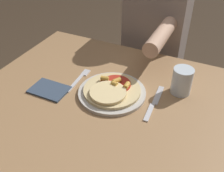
# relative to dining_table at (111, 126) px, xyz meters

# --- Properties ---
(dining_table) EXTENTS (1.12, 0.89, 0.78)m
(dining_table) POSITION_rel_dining_table_xyz_m (0.00, 0.00, 0.00)
(dining_table) COLOR #9E754C
(dining_table) RESTS_ON ground_plane
(plate) EXTENTS (0.27, 0.27, 0.01)m
(plate) POSITION_rel_dining_table_xyz_m (-0.02, 0.06, 0.12)
(plate) COLOR beige
(plate) RESTS_ON dining_table
(pizza) EXTENTS (0.23, 0.23, 0.04)m
(pizza) POSITION_rel_dining_table_xyz_m (-0.02, 0.05, 0.14)
(pizza) COLOR #E0C689
(pizza) RESTS_ON plate
(fork) EXTENTS (0.03, 0.18, 0.00)m
(fork) POSITION_rel_dining_table_xyz_m (-0.19, 0.09, 0.12)
(fork) COLOR silver
(fork) RESTS_ON dining_table
(knife) EXTENTS (0.03, 0.22, 0.00)m
(knife) POSITION_rel_dining_table_xyz_m (0.15, 0.07, 0.12)
(knife) COLOR silver
(knife) RESTS_ON dining_table
(drinking_glass) EXTENTS (0.08, 0.08, 0.11)m
(drinking_glass) POSITION_rel_dining_table_xyz_m (0.22, 0.19, 0.17)
(drinking_glass) COLOR silver
(drinking_glass) RESTS_ON dining_table
(napkin) EXTENTS (0.15, 0.11, 0.01)m
(napkin) POSITION_rel_dining_table_xyz_m (-0.26, -0.03, 0.12)
(napkin) COLOR #38475B
(napkin) RESTS_ON dining_table
(person_diner) EXTENTS (0.32, 0.52, 1.23)m
(person_diner) POSITION_rel_dining_table_xyz_m (-0.03, 0.62, 0.05)
(person_diner) COLOR #2D2D38
(person_diner) RESTS_ON ground_plane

